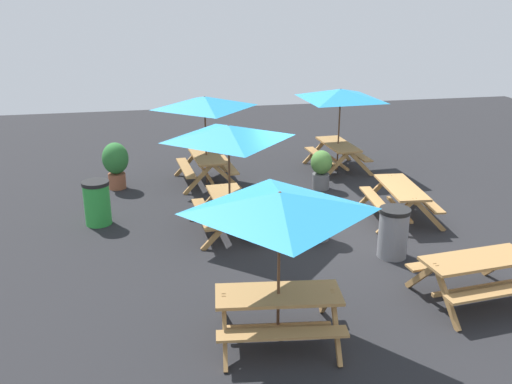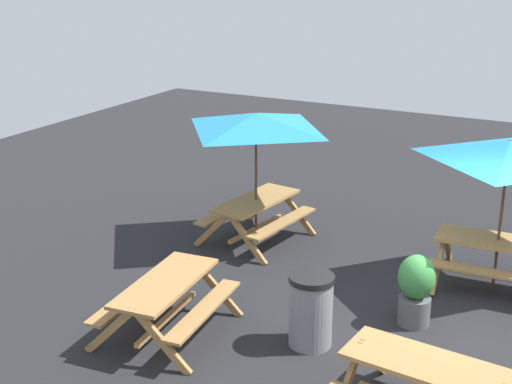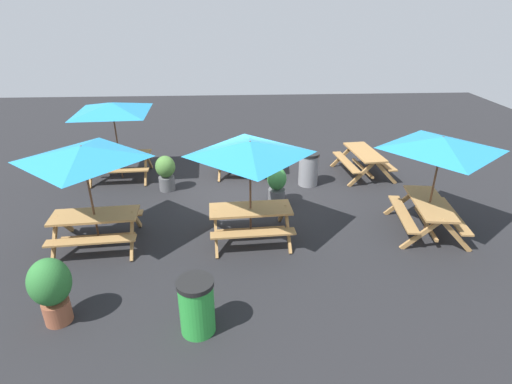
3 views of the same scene
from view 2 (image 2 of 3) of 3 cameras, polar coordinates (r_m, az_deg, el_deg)
The scene contains 7 objects.
ground_plane at distance 9.88m, azimuth 16.09°, elevation -11.55°, with size 27.11×27.11×0.00m, color #232326.
picnic_table_1 at distance 10.89m, azimuth 19.48°, elevation 2.34°, with size 2.11×2.11×2.34m.
picnic_table_2 at distance 12.04m, azimuth 0.00°, elevation 4.91°, with size 2.23×2.23×2.34m.
picnic_table_3 at distance 8.00m, azimuth 13.59°, elevation -14.38°, with size 1.92×1.67×0.81m.
picnic_table_4 at distance 9.56m, azimuth -7.22°, elevation -8.17°, with size 1.68×1.93×0.81m.
trash_bin_gray at distance 9.28m, azimuth 4.41°, elevation -9.39°, with size 0.59×0.59×0.98m.
potted_plant_0 at distance 9.95m, azimuth 12.65°, elevation -7.52°, with size 0.50×0.50×1.02m.
Camera 2 is at (1.45, -8.49, 4.85)m, focal length 50.00 mm.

